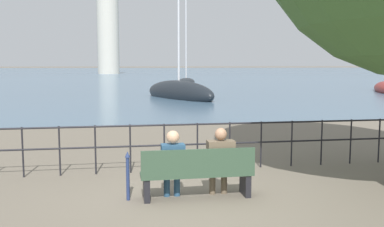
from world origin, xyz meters
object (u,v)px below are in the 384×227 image
Objects in this scene: park_bench at (197,174)px; sailboat_1 at (179,93)px; harbor_lighthouse at (108,31)px; seated_person_left at (173,161)px; seated_person_right at (220,159)px; closed_umbrella at (128,173)px; sailboat_0 at (186,81)px.

park_bench is 22.28m from sailboat_1.
seated_person_left is at bearing -88.13° from harbor_lighthouse.
seated_person_right is at bearing -87.66° from harbor_lighthouse.
closed_umbrella is 0.04× the size of harbor_lighthouse.
seated_person_left is 43.63m from sailboat_0.
seated_person_left is 0.84m from seated_person_right.
harbor_lighthouse reaches higher than seated_person_left.
harbor_lighthouse reaches higher than closed_umbrella.
seated_person_left is at bearing -82.35° from sailboat_0.
sailboat_0 is at bearing 81.88° from seated_person_right.
seated_person_left is 0.11× the size of sailboat_1.
closed_umbrella is 43.72m from sailboat_0.
seated_person_right is (0.42, 0.08, 0.24)m from park_bench.
seated_person_right reaches higher than park_bench.
seated_person_left is 22.26m from sailboat_1.
sailboat_0 is at bearing 79.79° from closed_umbrella.
harbor_lighthouse reaches higher than park_bench.
park_bench is at bearing -10.79° from seated_person_left.
sailboat_0 is 0.54× the size of harbor_lighthouse.
sailboat_1 is 80.95m from harbor_lighthouse.
harbor_lighthouse is at bearing 92.10° from park_bench.
seated_person_right is 22.16m from sailboat_1.
seated_person_right is at bearing -119.46° from sailboat_1.
park_bench is 1.63× the size of seated_person_left.
sailboat_1 reaches higher than seated_person_left.
sailboat_1 is at bearing -85.35° from harbor_lighthouse.
park_bench is 2.30× the size of closed_umbrella.
seated_person_left is at bearing 179.80° from seated_person_right.
seated_person_right is 102.64m from harbor_lighthouse.
closed_umbrella is 0.08× the size of sailboat_1.
park_bench is 0.49m from seated_person_right.
seated_person_left reaches higher than park_bench.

